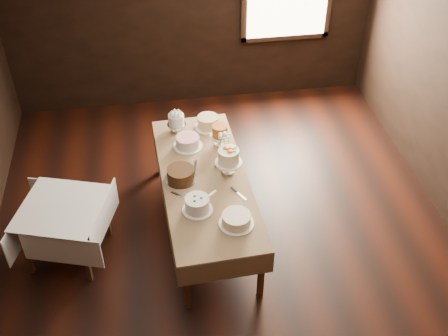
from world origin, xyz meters
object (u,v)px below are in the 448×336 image
at_px(cake_server_c, 195,165).
at_px(cake_server_e, 185,198).
at_px(side_table, 62,213).
at_px(cake_flowers, 229,162).
at_px(display_table, 205,182).
at_px(cake_swirl, 197,205).
at_px(cake_cream, 236,220).
at_px(flower_vase, 224,154).
at_px(cake_server_a, 211,194).
at_px(cake_chocolate, 181,175).
at_px(cake_server_d, 221,158).
at_px(cake_caramel, 220,136).
at_px(cake_speckled, 208,122).
at_px(cake_meringue, 176,123).
at_px(cake_lattice, 188,142).
at_px(cake_server_b, 241,196).

height_order(cake_server_c, cake_server_e, same).
height_order(side_table, cake_flowers, cake_flowers).
bearing_deg(display_table, cake_swirl, -105.91).
bearing_deg(cake_cream, cake_server_c, 106.76).
distance_m(cake_cream, cake_server_e, 0.62).
bearing_deg(cake_cream, flower_vase, 87.45).
xyz_separation_m(side_table, cake_flowers, (1.72, 0.25, 0.23)).
bearing_deg(cake_flowers, cake_swirl, -126.42).
bearing_deg(cake_server_a, cake_chocolate, 96.33).
bearing_deg(cake_server_a, cake_server_d, 32.99).
xyz_separation_m(cake_server_c, flower_vase, (0.32, 0.06, 0.06)).
distance_m(cake_caramel, cake_flowers, 0.48).
bearing_deg(cake_server_c, cake_chocolate, 151.26).
height_order(cake_caramel, cake_server_e, cake_caramel).
xyz_separation_m(cake_swirl, cake_server_a, (0.16, 0.20, -0.07)).
bearing_deg(cake_speckled, cake_server_c, -108.68).
xyz_separation_m(cake_swirl, cake_server_c, (0.06, 0.69, -0.07)).
xyz_separation_m(display_table, cake_server_c, (-0.07, 0.23, 0.05)).
bearing_deg(cake_server_c, cake_flowers, -103.92).
distance_m(cake_chocolate, cake_server_d, 0.54).
bearing_deg(cake_caramel, cake_meringue, 143.62).
xyz_separation_m(display_table, cake_caramel, (0.24, 0.55, 0.16)).
relative_size(cake_caramel, cake_server_a, 1.10).
bearing_deg(cake_server_e, cake_cream, -6.33).
xyz_separation_m(cake_lattice, cake_flowers, (0.38, -0.49, 0.07)).
xyz_separation_m(display_table, cake_server_e, (-0.23, -0.27, 0.05)).
xyz_separation_m(cake_lattice, cake_server_c, (0.04, -0.34, -0.05)).
bearing_deg(cake_meringue, cake_cream, -75.22).
bearing_deg(cake_server_c, side_table, 117.45).
height_order(cake_lattice, cake_server_d, cake_lattice).
bearing_deg(cake_server_b, cake_flowers, 159.81).
bearing_deg(display_table, cake_server_a, -83.66).
bearing_deg(cake_server_a, cake_server_c, 63.37).
bearing_deg(cake_server_d, cake_meringue, 65.21).
relative_size(display_table, cake_server_c, 9.52).
relative_size(side_table, cake_server_a, 4.19).
height_order(cake_meringue, cake_server_d, cake_meringue).
bearing_deg(cake_chocolate, flower_vase, 28.69).
bearing_deg(cake_lattice, cake_server_c, -82.62).
distance_m(cake_server_b, cake_server_e, 0.56).
relative_size(cake_server_e, flower_vase, 2.00).
relative_size(cake_server_c, cake_server_e, 1.00).
distance_m(display_table, cake_cream, 0.74).
bearing_deg(cake_server_a, side_table, 138.77).
bearing_deg(cake_server_e, cake_speckled, 110.01).
bearing_deg(cake_speckled, cake_lattice, -129.28).
bearing_deg(cake_cream, cake_lattice, 104.32).
bearing_deg(cake_meringue, cake_server_d, -54.17).
bearing_deg(cake_server_e, cake_caramel, 98.21).
height_order(cake_server_a, cake_server_d, same).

